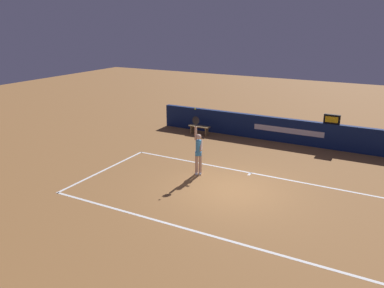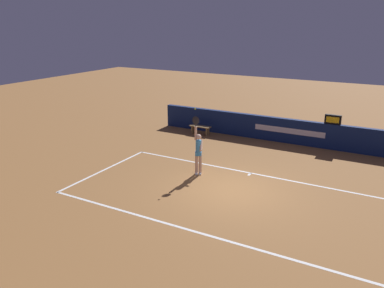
{
  "view_description": "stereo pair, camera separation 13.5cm",
  "coord_description": "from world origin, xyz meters",
  "views": [
    {
      "loc": [
        5.03,
        -12.54,
        6.1
      ],
      "look_at": [
        -2.19,
        0.77,
        1.27
      ],
      "focal_mm": 36.22,
      "sensor_mm": 36.0,
      "label": 1
    },
    {
      "loc": [
        5.15,
        -12.47,
        6.1
      ],
      "look_at": [
        -2.19,
        0.77,
        1.27
      ],
      "focal_mm": 36.22,
      "sensor_mm": 36.0,
      "label": 2
    }
  ],
  "objects": [
    {
      "name": "ground_plane",
      "position": [
        0.0,
        0.0,
        0.0
      ],
      "size": [
        60.0,
        60.0,
        0.0
      ],
      "primitive_type": "plane",
      "color": "#946233"
    },
    {
      "name": "court_lines",
      "position": [
        0.0,
        -0.7,
        0.0
      ],
      "size": [
        11.38,
        5.4,
        0.0
      ],
      "color": "white",
      "rests_on": "ground"
    },
    {
      "name": "back_wall",
      "position": [
        0.0,
        6.88,
        0.64
      ],
      "size": [
        14.38,
        0.27,
        1.28
      ],
      "color": "#102051",
      "rests_on": "ground"
    },
    {
      "name": "speed_display",
      "position": [
        2.29,
        6.88,
        1.51
      ],
      "size": [
        0.77,
        0.17,
        0.46
      ],
      "color": "black",
      "rests_on": "back_wall"
    },
    {
      "name": "tennis_player",
      "position": [
        -1.89,
        0.78,
        1.03
      ],
      "size": [
        0.53,
        0.45,
        2.49
      ],
      "color": "tan",
      "rests_on": "ground"
    },
    {
      "name": "tennis_ball",
      "position": [
        -2.05,
        0.78,
        2.76
      ],
      "size": [
        0.07,
        0.07,
        0.07
      ],
      "color": "#CAE12D"
    },
    {
      "name": "courtside_bench_near",
      "position": [
        -4.57,
        6.03,
        0.36
      ],
      "size": [
        1.22,
        0.38,
        0.49
      ],
      "color": "olive",
      "rests_on": "ground"
    }
  ]
}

